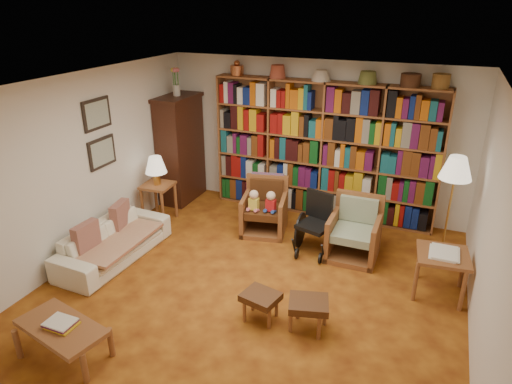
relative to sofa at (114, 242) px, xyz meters
The scene contains 23 objects.
floor 2.07m from the sofa, ahead, with size 5.00×5.00×0.00m, color #B46A1B.
ceiling 3.05m from the sofa, ahead, with size 5.00×5.00×0.00m, color white.
wall_back 3.53m from the sofa, 52.69° to the left, with size 5.00×5.00×0.00m, color silver.
wall_front 3.24m from the sofa, 48.41° to the right, with size 5.00×5.00×0.00m, color silver.
wall_left 1.11m from the sofa, 157.13° to the left, with size 5.00×5.00×0.00m, color silver.
wall_right 4.66m from the sofa, ahead, with size 5.00×5.00×0.00m, color silver.
bookshelf 3.50m from the sofa, 48.22° to the left, with size 3.60×0.30×2.42m.
curio_cabinet 2.31m from the sofa, 95.35° to the left, with size 0.50×0.95×2.40m.
framed_pictures 1.52m from the sofa, 131.16° to the left, with size 0.03×0.52×0.97m.
sofa is the anchor object (origin of this frame).
sofa_throw 0.07m from the sofa, ahead, with size 0.69×1.30×0.04m, color beige.
cushion_left 0.42m from the sofa, 110.38° to the left, with size 0.12×0.39×0.39m, color maroon.
cushion_right 0.42m from the sofa, 110.38° to the right, with size 0.12×0.39×0.39m, color maroon.
side_table_lamp 1.30m from the sofa, 94.49° to the left, with size 0.49×0.49×0.62m.
table_lamp 1.45m from the sofa, 94.49° to the left, with size 0.34×0.34×0.46m.
armchair_leather 2.30m from the sofa, 44.99° to the left, with size 0.80×0.82×0.84m.
armchair_sage 3.36m from the sofa, 24.69° to the left, with size 0.68×0.71×0.85m.
wheelchair 2.83m from the sofa, 27.39° to the left, with size 0.52×0.69×0.86m.
floor_lamp 4.62m from the sofa, 20.83° to the left, with size 0.41×0.41×1.54m.
side_table_papers 4.28m from the sofa, 11.28° to the left, with size 0.65×0.65×0.59m.
footstool_a 2.41m from the sofa, 10.71° to the right, with size 0.46×0.41×0.33m.
footstool_b 2.93m from the sofa, ahead, with size 0.50×0.46×0.36m.
coffee_table 1.91m from the sofa, 66.28° to the right, with size 1.02×0.66×0.44m.
Camera 1 is at (1.88, -4.54, 3.34)m, focal length 32.00 mm.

